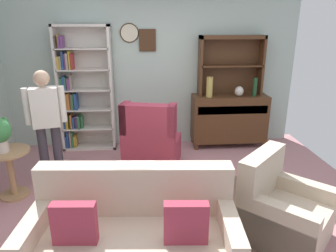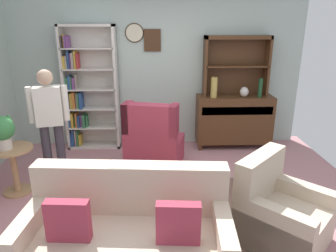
% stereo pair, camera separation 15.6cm
% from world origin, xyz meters
% --- Properties ---
extents(ground_plane, '(5.40, 4.60, 0.02)m').
position_xyz_m(ground_plane, '(0.00, 0.00, -0.01)').
color(ground_plane, '#B27A7F').
extents(wall_back, '(5.00, 0.09, 2.80)m').
position_xyz_m(wall_back, '(-0.00, 2.13, 1.40)').
color(wall_back, '#ADC1B7').
rests_on(wall_back, ground_plane).
extents(area_rug, '(2.47, 1.87, 0.01)m').
position_xyz_m(area_rug, '(0.20, -0.30, 0.00)').
color(area_rug, brown).
rests_on(area_rug, ground_plane).
extents(bookshelf, '(0.90, 0.30, 2.10)m').
position_xyz_m(bookshelf, '(-1.22, 1.94, 1.02)').
color(bookshelf, silver).
rests_on(bookshelf, ground_plane).
extents(sideboard, '(1.30, 0.45, 0.92)m').
position_xyz_m(sideboard, '(1.32, 1.86, 0.51)').
color(sideboard, '#4C2D19').
rests_on(sideboard, ground_plane).
extents(sideboard_hutch, '(1.10, 0.26, 1.00)m').
position_xyz_m(sideboard_hutch, '(1.32, 1.97, 1.56)').
color(sideboard_hutch, '#4C2D19').
rests_on(sideboard_hutch, sideboard).
extents(vase_tall, '(0.11, 0.11, 0.34)m').
position_xyz_m(vase_tall, '(0.93, 1.78, 1.09)').
color(vase_tall, tan).
rests_on(vase_tall, sideboard).
extents(vase_round, '(0.15, 0.15, 0.17)m').
position_xyz_m(vase_round, '(1.45, 1.79, 1.01)').
color(vase_round, beige).
rests_on(vase_round, sideboard).
extents(bottle_wine, '(0.07, 0.07, 0.32)m').
position_xyz_m(bottle_wine, '(1.71, 1.77, 1.08)').
color(bottle_wine, '#194223').
rests_on(bottle_wine, sideboard).
extents(couch_floral, '(1.86, 0.98, 0.90)m').
position_xyz_m(couch_floral, '(-0.31, -1.01, 0.31)').
color(couch_floral, beige).
rests_on(couch_floral, ground_plane).
extents(armchair_floral, '(1.08, 1.08, 0.88)m').
position_xyz_m(armchair_floral, '(1.20, -0.69, 0.29)').
color(armchair_floral, beige).
rests_on(armchair_floral, ground_plane).
extents(wingback_chair, '(0.95, 0.97, 1.05)m').
position_xyz_m(wingback_chair, '(-0.08, 1.05, 0.38)').
color(wingback_chair, '#A33347').
rests_on(wingback_chair, ground_plane).
extents(plant_stand, '(0.52, 0.52, 0.63)m').
position_xyz_m(plant_stand, '(-1.88, 0.37, 0.39)').
color(plant_stand, '#A87F56').
rests_on(plant_stand, ground_plane).
extents(person_reading, '(0.52, 0.27, 1.56)m').
position_xyz_m(person_reading, '(-1.46, 0.71, 0.91)').
color(person_reading, '#38333D').
rests_on(person_reading, ground_plane).
extents(coffee_table, '(0.80, 0.50, 0.42)m').
position_xyz_m(coffee_table, '(-0.19, -0.05, 0.35)').
color(coffee_table, '#4C2D19').
rests_on(coffee_table, ground_plane).
extents(book_stack, '(0.21, 0.16, 0.10)m').
position_xyz_m(book_stack, '(-0.09, -0.03, 0.47)').
color(book_stack, '#B22D33').
rests_on(book_stack, coffee_table).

